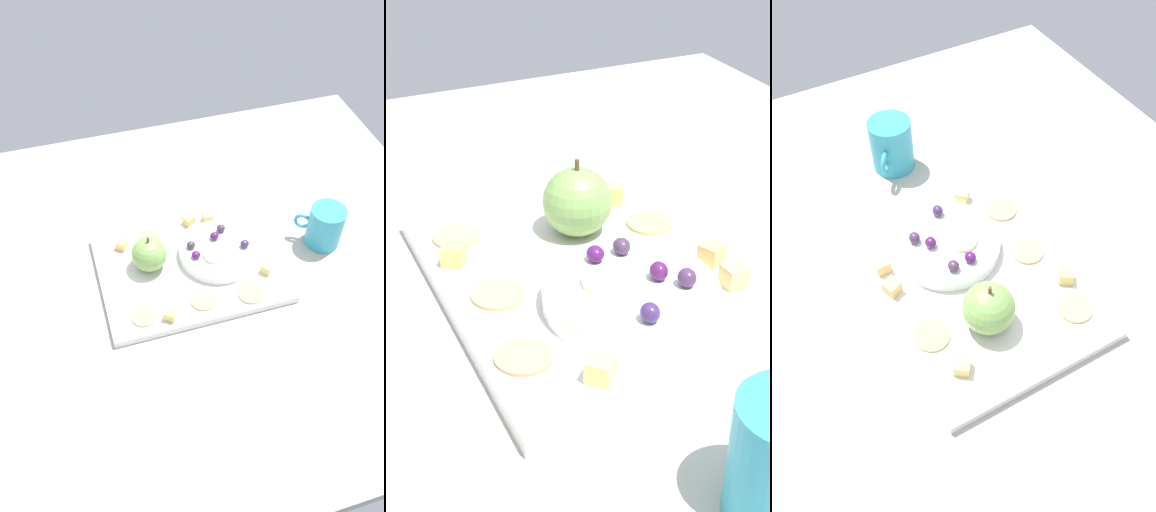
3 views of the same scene
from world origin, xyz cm
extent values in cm
cube|color=#AFB0A2|center=(0.00, 0.00, 1.72)|extent=(127.52, 107.92, 3.45)
cube|color=silver|center=(0.09, 0.61, 4.36)|extent=(38.78, 29.15, 1.82)
cylinder|color=white|center=(-6.72, -0.57, 6.40)|extent=(16.85, 16.85, 2.28)
sphere|color=#7AA853|center=(8.16, -1.86, 9.07)|extent=(7.61, 7.61, 7.61)
cylinder|color=brown|center=(8.16, -1.86, 13.47)|extent=(0.50, 0.50, 1.20)
cube|color=#EDC66A|center=(-3.44, -11.75, 6.36)|extent=(2.88, 2.88, 2.19)
cube|color=#ECD16A|center=(12.91, -8.74, 6.36)|extent=(3.06, 3.06, 2.19)
cube|color=#E5CF78|center=(-15.27, 6.81, 6.36)|extent=(3.10, 3.10, 2.19)
cube|color=#EAC272|center=(-7.94, -11.45, 6.36)|extent=(2.23, 2.23, 2.19)
cube|color=#E4D166|center=(7.49, 12.44, 6.36)|extent=(3.04, 3.04, 2.19)
cylinder|color=tan|center=(6.32, -10.02, 5.47)|extent=(5.23, 5.23, 0.40)
cylinder|color=tan|center=(12.45, 10.65, 5.47)|extent=(5.23, 5.23, 0.40)
cylinder|color=tan|center=(-9.89, 11.57, 5.47)|extent=(5.23, 5.23, 0.40)
cylinder|color=tan|center=(0.14, 10.38, 5.47)|extent=(5.23, 5.23, 0.40)
ellipsoid|color=#442F4A|center=(-1.20, -2.43, 8.39)|extent=(1.96, 1.76, 1.69)
ellipsoid|color=#4F1952|center=(-6.87, -3.43, 8.47)|extent=(1.96, 1.76, 1.85)
ellipsoid|color=#4C195A|center=(-1.42, 0.59, 8.38)|extent=(1.96, 1.76, 1.67)
ellipsoid|color=#42285F|center=(-12.43, 0.63, 8.46)|extent=(1.96, 1.76, 1.84)
ellipsoid|color=#482B50|center=(-8.99, -5.23, 8.47)|extent=(1.96, 1.76, 1.85)
cylinder|color=beige|center=(-5.31, 1.39, 7.84)|extent=(4.65, 4.65, 0.60)
camera|label=1|loc=(20.10, 69.58, 90.84)|focal=36.27mm
camera|label=2|loc=(-60.19, 29.64, 48.12)|focal=54.95mm
camera|label=3|loc=(39.37, -23.08, 68.62)|focal=35.25mm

